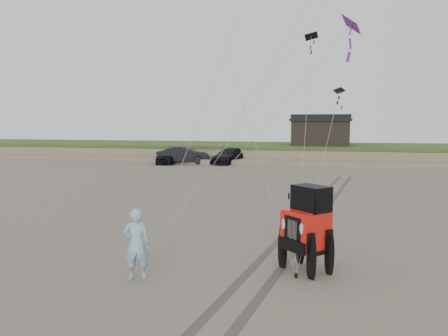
{
  "coord_description": "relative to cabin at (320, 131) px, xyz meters",
  "views": [
    {
      "loc": [
        2.46,
        -11.94,
        4.21
      ],
      "look_at": [
        -0.98,
        3.0,
        2.6
      ],
      "focal_mm": 35.0,
      "sensor_mm": 36.0,
      "label": 1
    }
  ],
  "objects": [
    {
      "name": "truck_c",
      "position": [
        -8.87,
        -5.52,
        -2.45
      ],
      "size": [
        3.85,
        5.84,
        1.57
      ],
      "primitive_type": "imported",
      "rotation": [
        0.0,
        0.0,
        -0.33
      ],
      "color": "black",
      "rests_on": "ground"
    },
    {
      "name": "kite_flock",
      "position": [
        0.72,
        -28.31,
        6.4
      ],
      "size": [
        7.12,
        9.99,
        7.91
      ],
      "color": "orange",
      "rests_on": "ground"
    },
    {
      "name": "cabin",
      "position": [
        0.0,
        0.0,
        0.0
      ],
      "size": [
        6.4,
        5.4,
        3.35
      ],
      "color": "black",
      "rests_on": "dune_ridge"
    },
    {
      "name": "ground",
      "position": [
        -2.0,
        -37.0,
        -3.24
      ],
      "size": [
        160.0,
        160.0,
        0.0
      ],
      "primitive_type": "plane",
      "color": "#6B6054",
      "rests_on": "ground"
    },
    {
      "name": "truck_b",
      "position": [
        -13.5,
        -6.82,
        -2.36
      ],
      "size": [
        5.65,
        3.21,
        1.76
      ],
      "primitive_type": "imported",
      "rotation": [
        0.0,
        0.0,
        1.84
      ],
      "color": "black",
      "rests_on": "ground"
    },
    {
      "name": "man",
      "position": [
        -4.39,
        -38.36,
        -2.27
      ],
      "size": [
        0.8,
        0.63,
        1.93
      ],
      "primitive_type": "imported",
      "rotation": [
        0.0,
        0.0,
        3.41
      ],
      "color": "#89B9D4",
      "rests_on": "ground"
    },
    {
      "name": "truck_a",
      "position": [
        -15.17,
        -7.07,
        -2.5
      ],
      "size": [
        2.47,
        4.55,
        1.47
      ],
      "primitive_type": "imported",
      "rotation": [
        0.0,
        0.0,
        0.18
      ],
      "color": "black",
      "rests_on": "ground"
    },
    {
      "name": "stake_main",
      "position": [
        -4.62,
        -37.48,
        -3.18
      ],
      "size": [
        0.08,
        0.08,
        0.12
      ],
      "primitive_type": "cylinder",
      "color": "black",
      "rests_on": "ground"
    },
    {
      "name": "jeep",
      "position": [
        0.01,
        -36.72,
        -2.26
      ],
      "size": [
        5.22,
        5.37,
        1.95
      ],
      "primitive_type": null,
      "rotation": [
        0.0,
        0.0,
        -0.75
      ],
      "color": "red",
      "rests_on": "ground"
    },
    {
      "name": "tire_tracks",
      "position": [
        0.0,
        -29.0,
        -3.23
      ],
      "size": [
        5.22,
        29.74,
        0.01
      ],
      "color": "#4C443D",
      "rests_on": "ground"
    },
    {
      "name": "stake_aux",
      "position": [
        -0.21,
        -37.31,
        -3.18
      ],
      "size": [
        0.08,
        0.08,
        0.12
      ],
      "primitive_type": "cylinder",
      "color": "black",
      "rests_on": "ground"
    },
    {
      "name": "dune_ridge",
      "position": [
        -2.0,
        0.5,
        -2.42
      ],
      "size": [
        160.0,
        14.25,
        1.73
      ],
      "color": "#7A6B54",
      "rests_on": "ground"
    }
  ]
}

